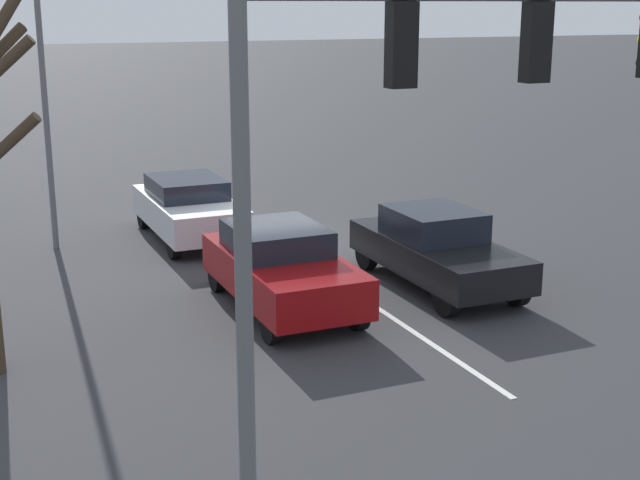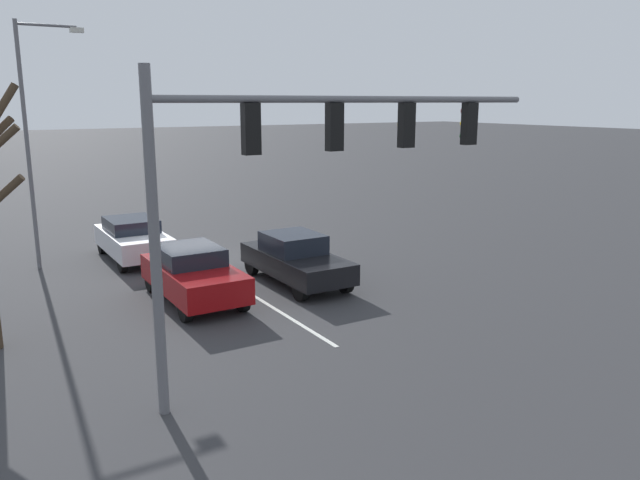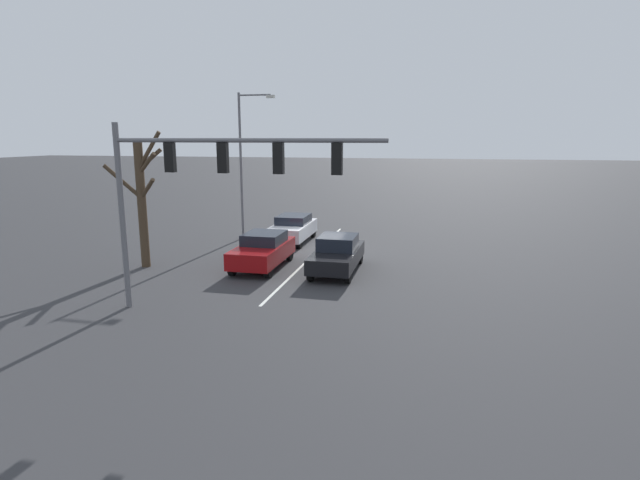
{
  "view_description": "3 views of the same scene",
  "coord_description": "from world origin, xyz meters",
  "px_view_note": "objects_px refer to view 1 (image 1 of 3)",
  "views": [
    {
      "loc": [
        7.45,
        19.59,
        5.64
      ],
      "look_at": [
        1.42,
        5.68,
        1.63
      ],
      "focal_mm": 50.0,
      "sensor_mm": 36.0,
      "label": 1
    },
    {
      "loc": [
        7.5,
        21.31,
        5.71
      ],
      "look_at": [
        -0.91,
        7.3,
        2.07
      ],
      "focal_mm": 35.0,
      "sensor_mm": 36.0,
      "label": 2
    },
    {
      "loc": [
        -5.75,
        25.44,
        5.84
      ],
      "look_at": [
        -1.41,
        6.22,
        1.78
      ],
      "focal_mm": 28.0,
      "sensor_mm": 36.0,
      "label": 3
    }
  ],
  "objects_px": {
    "car_silver_midlane_second": "(189,208)",
    "street_lamp_right_shoulder": "(51,43)",
    "car_black_leftlane_front": "(436,248)",
    "traffic_signal_gantry": "(489,89)",
    "car_maroon_midlane_front": "(281,267)"
  },
  "relations": [
    {
      "from": "traffic_signal_gantry",
      "to": "street_lamp_right_shoulder",
      "type": "bearing_deg",
      "value": -74.3
    },
    {
      "from": "car_black_leftlane_front",
      "to": "car_maroon_midlane_front",
      "type": "bearing_deg",
      "value": 1.05
    },
    {
      "from": "traffic_signal_gantry",
      "to": "street_lamp_right_shoulder",
      "type": "xyz_separation_m",
      "value": [
        3.48,
        -12.39,
        0.13
      ]
    },
    {
      "from": "traffic_signal_gantry",
      "to": "street_lamp_right_shoulder",
      "type": "height_order",
      "value": "street_lamp_right_shoulder"
    },
    {
      "from": "car_maroon_midlane_front",
      "to": "street_lamp_right_shoulder",
      "type": "distance_m",
      "value": 8.03
    },
    {
      "from": "car_silver_midlane_second",
      "to": "traffic_signal_gantry",
      "type": "height_order",
      "value": "traffic_signal_gantry"
    },
    {
      "from": "traffic_signal_gantry",
      "to": "street_lamp_right_shoulder",
      "type": "distance_m",
      "value": 12.87
    },
    {
      "from": "car_maroon_midlane_front",
      "to": "car_silver_midlane_second",
      "type": "height_order",
      "value": "car_maroon_midlane_front"
    },
    {
      "from": "car_black_leftlane_front",
      "to": "car_silver_midlane_second",
      "type": "height_order",
      "value": "car_black_leftlane_front"
    },
    {
      "from": "car_black_leftlane_front",
      "to": "car_silver_midlane_second",
      "type": "xyz_separation_m",
      "value": [
        3.65,
        -5.74,
        -0.01
      ]
    },
    {
      "from": "car_black_leftlane_front",
      "to": "traffic_signal_gantry",
      "type": "distance_m",
      "value": 7.98
    },
    {
      "from": "car_black_leftlane_front",
      "to": "street_lamp_right_shoulder",
      "type": "height_order",
      "value": "street_lamp_right_shoulder"
    },
    {
      "from": "car_black_leftlane_front",
      "to": "car_maroon_midlane_front",
      "type": "distance_m",
      "value": 3.44
    },
    {
      "from": "traffic_signal_gantry",
      "to": "car_maroon_midlane_front",
      "type": "bearing_deg",
      "value": -87.08
    },
    {
      "from": "car_silver_midlane_second",
      "to": "street_lamp_right_shoulder",
      "type": "relative_size",
      "value": 0.52
    }
  ]
}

